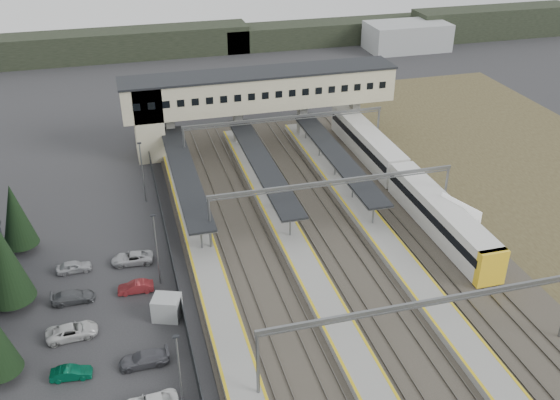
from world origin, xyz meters
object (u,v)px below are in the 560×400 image
object	(u,v)px
relay_cabin_far	(167,308)
train	(400,177)
billboard	(460,215)
footbridge	(242,95)

from	to	relation	value
relay_cabin_far	train	xyz separation A→B (m)	(31.88, 17.47, 1.09)
relay_cabin_far	billboard	bearing A→B (deg)	9.10
footbridge	relay_cabin_far	bearing A→B (deg)	-112.45
billboard	train	bearing A→B (deg)	97.15
footbridge	train	size ratio (longest dim) A/B	0.93
footbridge	train	xyz separation A→B (m)	(16.30, -20.24, -5.69)
train	relay_cabin_far	bearing A→B (deg)	-151.27
billboard	relay_cabin_far	bearing A→B (deg)	-170.90
relay_cabin_far	footbridge	world-z (taller)	footbridge
footbridge	billboard	distance (m)	37.25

